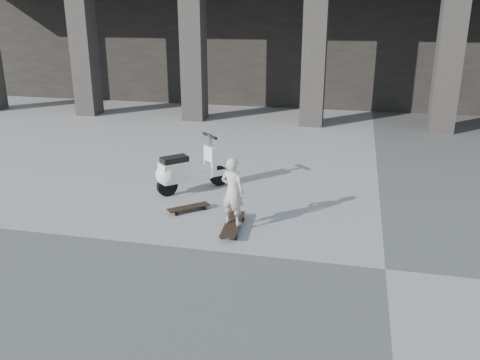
% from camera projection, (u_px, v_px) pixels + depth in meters
% --- Properties ---
extents(ground, '(90.00, 90.00, 0.00)m').
position_uv_depth(ground, '(385.00, 269.00, 6.72)').
color(ground, '#51514E').
rests_on(ground, ground).
extents(colonnade, '(28.00, 8.82, 6.00)m').
position_uv_depth(colonnade, '(378.00, 15.00, 18.44)').
color(colonnade, black).
rests_on(colonnade, ground).
extents(longboard, '(0.31, 1.04, 0.10)m').
position_uv_depth(longboard, '(233.00, 225.00, 7.90)').
color(longboard, black).
rests_on(longboard, ground).
extents(skateboard_spare, '(0.67, 0.63, 0.09)m').
position_uv_depth(skateboard_spare, '(189.00, 208.00, 8.60)').
color(skateboard_spare, black).
rests_on(skateboard_spare, ground).
extents(child, '(0.45, 0.36, 1.06)m').
position_uv_depth(child, '(233.00, 191.00, 7.72)').
color(child, beige).
rests_on(child, longboard).
extents(scooter, '(1.15, 1.15, 1.04)m').
position_uv_depth(scooter, '(181.00, 172.00, 9.35)').
color(scooter, black).
rests_on(scooter, ground).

